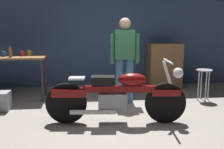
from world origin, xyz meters
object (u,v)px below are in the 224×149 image
object	(u,v)px
wooden_dresser	(164,66)
mug_red_diner	(22,54)
mug_yellow_tall	(29,53)
bottle	(10,52)
shop_stool	(204,76)
mug_blue_enamel	(4,54)
person_standing	(125,57)
motorcycle	(117,95)

from	to	relation	value
wooden_dresser	mug_red_diner	world-z (taller)	wooden_dresser
mug_yellow_tall	bottle	size ratio (longest dim) A/B	0.48
shop_stool	mug_blue_enamel	bearing A→B (deg)	171.93
person_standing	mug_blue_enamel	xyz separation A→B (m)	(-2.42, 0.55, 0.03)
motorcycle	wooden_dresser	world-z (taller)	wooden_dresser
mug_red_diner	mug_yellow_tall	size ratio (longest dim) A/B	0.96
motorcycle	bottle	xyz separation A→B (m)	(-1.94, 1.49, 0.55)
person_standing	wooden_dresser	distance (m)	1.72
wooden_dresser	bottle	xyz separation A→B (m)	(-3.43, -0.82, 0.45)
person_standing	wooden_dresser	xyz separation A→B (m)	(1.19, 1.18, -0.38)
mug_blue_enamel	mug_yellow_tall	bearing A→B (deg)	14.60
wooden_dresser	mug_red_diner	bearing A→B (deg)	-169.45
mug_blue_enamel	bottle	distance (m)	0.26
bottle	wooden_dresser	bearing A→B (deg)	13.40
motorcycle	wooden_dresser	distance (m)	2.76
person_standing	mug_blue_enamel	size ratio (longest dim) A/B	13.49
mug_yellow_tall	bottle	world-z (taller)	bottle
person_standing	mug_yellow_tall	world-z (taller)	person_standing
shop_stool	wooden_dresser	bearing A→B (deg)	110.56
motorcycle	shop_stool	distance (m)	2.24
mug_red_diner	mug_yellow_tall	xyz separation A→B (m)	(0.12, 0.10, 0.01)
motorcycle	shop_stool	size ratio (longest dim) A/B	3.41
wooden_dresser	mug_yellow_tall	xyz separation A→B (m)	(-3.13, -0.51, 0.41)
shop_stool	bottle	size ratio (longest dim) A/B	2.66
person_standing	bottle	distance (m)	2.27
motorcycle	mug_blue_enamel	bearing A→B (deg)	147.70
person_standing	mug_red_diner	world-z (taller)	person_standing
motorcycle	bottle	world-z (taller)	bottle
wooden_dresser	person_standing	bearing A→B (deg)	-135.32
motorcycle	mug_yellow_tall	bearing A→B (deg)	138.32
mug_red_diner	mug_blue_enamel	bearing A→B (deg)	-175.68
mug_red_diner	bottle	distance (m)	0.29
motorcycle	mug_yellow_tall	distance (m)	2.49
mug_yellow_tall	bottle	distance (m)	0.44
bottle	person_standing	bearing A→B (deg)	-9.10
person_standing	bottle	bearing A→B (deg)	-3.61
shop_stool	bottle	world-z (taller)	bottle
shop_stool	wooden_dresser	distance (m)	1.29
motorcycle	bottle	size ratio (longest dim) A/B	9.07
person_standing	wooden_dresser	world-z (taller)	person_standing
wooden_dresser	mug_blue_enamel	xyz separation A→B (m)	(-3.61, -0.63, 0.40)
motorcycle	mug_red_diner	bearing A→B (deg)	141.93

